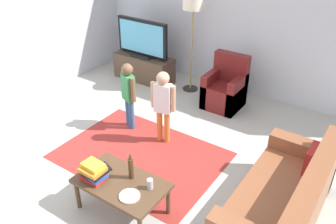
{
  "coord_description": "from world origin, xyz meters",
  "views": [
    {
      "loc": [
        2.26,
        -2.7,
        3.02
      ],
      "look_at": [
        0.0,
        0.6,
        0.65
      ],
      "focal_mm": 37.62,
      "sensor_mm": 36.0,
      "label": 1
    }
  ],
  "objects": [
    {
      "name": "child_near_tv",
      "position": [
        -0.85,
        0.81,
        0.64
      ],
      "size": [
        0.33,
        0.2,
        1.06
      ],
      "color": "#33598C",
      "rests_on": "ground"
    },
    {
      "name": "wall_back",
      "position": [
        0.0,
        3.0,
        1.35
      ],
      "size": [
        6.0,
        0.12,
        2.7
      ],
      "primitive_type": "cube",
      "color": "silver",
      "rests_on": "ground"
    },
    {
      "name": "ground",
      "position": [
        0.0,
        0.0,
        0.0
      ],
      "size": [
        7.8,
        7.8,
        0.0
      ],
      "primitive_type": "plane",
      "color": "#B2ADA3"
    },
    {
      "name": "child_center",
      "position": [
        -0.21,
        0.79,
        0.66
      ],
      "size": [
        0.37,
        0.18,
        1.1
      ],
      "color": "orange",
      "rests_on": "ground"
    },
    {
      "name": "tv_stand",
      "position": [
        -1.73,
        2.3,
        0.24
      ],
      "size": [
        1.2,
        0.44,
        0.5
      ],
      "color": "#4C3828",
      "rests_on": "ground"
    },
    {
      "name": "tv_remote",
      "position": [
        -0.1,
        -0.5,
        0.43
      ],
      "size": [
        0.18,
        0.1,
        0.02
      ],
      "primitive_type": "cube",
      "rotation": [
        0.0,
        0.0,
        -0.33
      ],
      "color": "black",
      "rests_on": "coffee_table"
    },
    {
      "name": "soda_can",
      "position": [
        0.52,
        -0.5,
        0.48
      ],
      "size": [
        0.07,
        0.07,
        0.12
      ],
      "primitive_type": "cylinder",
      "color": "silver",
      "rests_on": "coffee_table"
    },
    {
      "name": "couch",
      "position": [
        1.76,
        0.22,
        0.29
      ],
      "size": [
        0.8,
        1.8,
        0.86
      ],
      "color": "brown",
      "rests_on": "ground"
    },
    {
      "name": "armchair",
      "position": [
        0.05,
        2.26,
        0.3
      ],
      "size": [
        0.6,
        0.6,
        0.9
      ],
      "color": "maroon",
      "rests_on": "ground"
    },
    {
      "name": "coffee_table",
      "position": [
        0.2,
        -0.6,
        0.37
      ],
      "size": [
        1.0,
        0.6,
        0.42
      ],
      "color": "#513823",
      "rests_on": "ground"
    },
    {
      "name": "tv",
      "position": [
        -1.73,
        2.28,
        0.85
      ],
      "size": [
        1.1,
        0.28,
        0.71
      ],
      "color": "black",
      "rests_on": "tv_stand"
    },
    {
      "name": "area_rug",
      "position": [
        -0.26,
        0.31,
        0.0
      ],
      "size": [
        2.2,
        1.6,
        0.01
      ],
      "primitive_type": "cube",
      "color": "#9E2D28",
      "rests_on": "ground"
    },
    {
      "name": "floor_lamp",
      "position": [
        -0.75,
        2.45,
        1.54
      ],
      "size": [
        0.36,
        0.36,
        1.78
      ],
      "color": "#262626",
      "rests_on": "ground"
    },
    {
      "name": "book_stack",
      "position": [
        -0.08,
        -0.72,
        0.51
      ],
      "size": [
        0.29,
        0.22,
        0.19
      ],
      "color": "red",
      "rests_on": "coffee_table"
    },
    {
      "name": "bottle",
      "position": [
        0.25,
        -0.48,
        0.55
      ],
      "size": [
        0.06,
        0.06,
        0.32
      ],
      "color": "#4C3319",
      "rests_on": "coffee_table"
    },
    {
      "name": "plate",
      "position": [
        0.42,
        -0.72,
        0.43
      ],
      "size": [
        0.22,
        0.22,
        0.02
      ],
      "color": "white",
      "rests_on": "coffee_table"
    }
  ]
}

